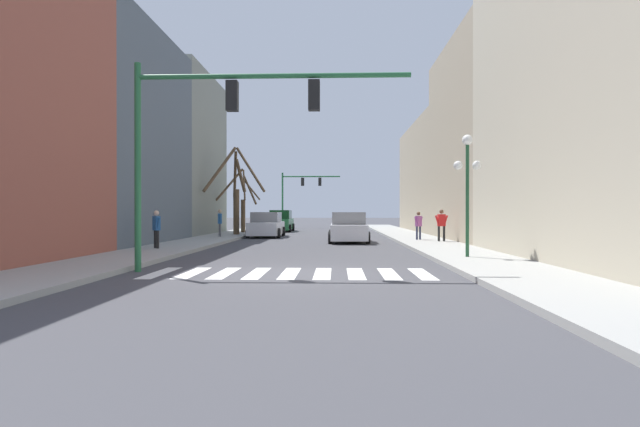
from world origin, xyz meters
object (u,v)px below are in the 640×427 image
at_px(car_parked_left_mid, 281,222).
at_px(pedestrian_crossing_street, 441,222).
at_px(car_driving_away_lane, 348,228).
at_px(car_parked_right_far, 266,225).
at_px(traffic_signal_far, 299,188).
at_px(street_lamp_right_corner, 467,170).
at_px(street_tree_left_mid, 242,203).
at_px(pedestrian_near_right_corner, 418,223).
at_px(pedestrian_on_right_sidewalk, 220,220).
at_px(traffic_signal_near, 220,118).
at_px(pedestrian_waiting_at_curb, 156,226).
at_px(street_tree_right_near, 236,190).

height_order(car_parked_left_mid, pedestrian_crossing_street, same).
height_order(car_driving_away_lane, pedestrian_crossing_street, pedestrian_crossing_street).
bearing_deg(car_parked_right_far, traffic_signal_far, -2.49).
height_order(street_lamp_right_corner, street_tree_left_mid, street_tree_left_mid).
bearing_deg(pedestrian_near_right_corner, car_parked_left_mid, -98.29).
height_order(pedestrian_near_right_corner, pedestrian_crossing_street, pedestrian_crossing_street).
distance_m(car_driving_away_lane, pedestrian_crossing_street, 5.03).
bearing_deg(pedestrian_near_right_corner, car_driving_away_lane, -40.45).
bearing_deg(street_lamp_right_corner, pedestrian_near_right_corner, 89.77).
xyz_separation_m(pedestrian_on_right_sidewalk, street_tree_left_mid, (0.24, 6.11, 1.21)).
bearing_deg(traffic_signal_near, street_lamp_right_corner, 23.44).
distance_m(car_parked_right_far, pedestrian_crossing_street, 12.20).
distance_m(traffic_signal_near, car_parked_right_far, 19.45).
xyz_separation_m(pedestrian_waiting_at_curb, street_tree_left_mid, (0.58, 16.07, 1.26)).
distance_m(traffic_signal_near, traffic_signal_far, 37.79).
bearing_deg(pedestrian_on_right_sidewalk, car_parked_left_mid, 149.49).
bearing_deg(car_parked_left_mid, pedestrian_crossing_street, -147.75).
relative_size(car_parked_left_mid, car_parked_right_far, 1.01).
bearing_deg(pedestrian_on_right_sidewalk, street_lamp_right_corner, 22.84).
distance_m(street_lamp_right_corner, street_tree_right_near, 19.78).
relative_size(car_parked_right_far, street_tree_left_mid, 1.00).
bearing_deg(street_tree_right_near, street_tree_left_mid, 93.06).
distance_m(traffic_signal_far, car_parked_right_far, 19.03).
xyz_separation_m(car_driving_away_lane, street_tree_left_mid, (-7.65, 9.22, 1.57)).
xyz_separation_m(traffic_signal_far, car_driving_away_lane, (4.48, -24.07, -3.36)).
height_order(car_driving_away_lane, pedestrian_on_right_sidewalk, pedestrian_on_right_sidewalk).
xyz_separation_m(street_lamp_right_corner, pedestrian_on_right_sidewalk, (-11.70, 13.48, -1.97)).
bearing_deg(traffic_signal_near, traffic_signal_far, 90.86).
bearing_deg(street_tree_left_mid, pedestrian_on_right_sidewalk, -92.27).
xyz_separation_m(traffic_signal_far, car_parked_right_far, (-0.81, -18.71, -3.36)).
xyz_separation_m(pedestrian_near_right_corner, pedestrian_crossing_street, (0.94, -1.50, 0.07)).
xyz_separation_m(car_parked_right_far, pedestrian_waiting_at_curb, (-2.93, -12.21, 0.32)).
bearing_deg(traffic_signal_far, pedestrian_near_right_corner, -70.89).
bearing_deg(pedestrian_near_right_corner, street_tree_right_near, -67.99).
bearing_deg(traffic_signal_far, car_driving_away_lane, -79.45).
xyz_separation_m(street_lamp_right_corner, pedestrian_crossing_street, (0.98, 8.88, -1.98)).
relative_size(traffic_signal_near, pedestrian_near_right_corner, 5.02).
distance_m(traffic_signal_far, street_lamp_right_corner, 35.43).
bearing_deg(street_tree_right_near, car_parked_left_mid, 76.45).
relative_size(traffic_signal_near, car_driving_away_lane, 1.64).
relative_size(traffic_signal_near, pedestrian_crossing_street, 4.66).
height_order(car_driving_away_lane, street_tree_left_mid, street_tree_left_mid).
bearing_deg(traffic_signal_near, pedestrian_waiting_at_curb, 122.15).
relative_size(street_lamp_right_corner, pedestrian_on_right_sidewalk, 2.50).
xyz_separation_m(car_parked_right_far, street_tree_left_mid, (-2.35, 3.87, 1.58)).
xyz_separation_m(car_parked_right_far, pedestrian_near_right_corner, (9.15, -5.35, 0.29)).
bearing_deg(car_driving_away_lane, pedestrian_waiting_at_curb, 129.78).
relative_size(traffic_signal_far, pedestrian_crossing_street, 3.66).
relative_size(car_parked_left_mid, street_tree_left_mid, 1.01).
xyz_separation_m(car_driving_away_lane, pedestrian_crossing_street, (4.80, -1.49, 0.36)).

